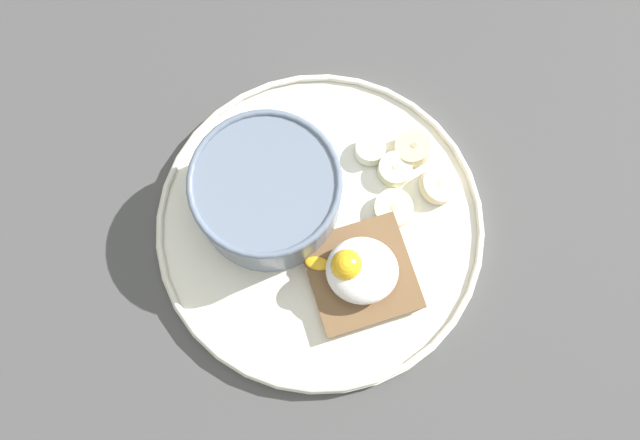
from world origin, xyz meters
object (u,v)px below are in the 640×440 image
toast_slice (361,275)px  poached_egg (359,270)px  banana_slice_back (393,209)px  oatmeal_bowl (267,192)px  banana_slice_right (440,185)px  banana_slice_left (413,148)px  banana_slice_front (395,169)px  banana_slice_inner (370,150)px

toast_slice → poached_egg: (0.26, -0.04, 2.10)cm
banana_slice_back → oatmeal_bowl: bearing=-0.3°
oatmeal_bowl → banana_slice_right: (-15.42, -2.37, -2.61)cm
toast_slice → banana_slice_left: banana_slice_left is taller
banana_slice_back → banana_slice_right: banana_slice_right is taller
banana_slice_front → poached_egg: bearing=73.4°
banana_slice_right → banana_slice_inner: 7.11cm
oatmeal_bowl → banana_slice_front: 12.18cm
oatmeal_bowl → poached_egg: size_ratio=1.53×
banana_slice_front → toast_slice: bearing=74.9°
banana_slice_left → banana_slice_inner: (3.94, 0.37, -0.19)cm
toast_slice → banana_slice_back: size_ratio=2.32×
poached_egg → oatmeal_bowl: bearing=-37.0°
oatmeal_bowl → banana_slice_front: oatmeal_bowl is taller
poached_egg → banana_slice_back: 7.26cm
toast_slice → banana_slice_right: 11.04cm
banana_slice_left → banana_slice_right: size_ratio=1.13×
banana_slice_left → banana_slice_right: (-2.48, 3.41, -0.06)cm
poached_egg → banana_slice_front: (-2.96, -9.95, -2.16)cm
oatmeal_bowl → poached_egg: 10.44cm
toast_slice → poached_egg: size_ratio=1.36×
banana_slice_front → banana_slice_right: bearing=162.4°
banana_slice_right → banana_slice_left: bearing=-53.9°
banana_slice_left → toast_slice: bearing=70.2°
toast_slice → oatmeal_bowl: bearing=-36.3°
banana_slice_front → banana_slice_back: size_ratio=0.66×
poached_egg → banana_slice_left: poached_egg is taller
poached_egg → banana_slice_right: size_ratio=2.32×
toast_slice → banana_slice_front: same height
banana_slice_front → banana_slice_inner: (2.30, -1.74, -0.03)cm
banana_slice_left → banana_slice_right: 4.22cm
banana_slice_front → banana_slice_left: banana_slice_left is taller
banana_slice_right → banana_slice_inner: banana_slice_right is taller
oatmeal_bowl → banana_slice_left: (-12.93, -5.78, -2.55)cm
toast_slice → banana_slice_left: bearing=-109.8°
toast_slice → poached_egg: 2.12cm
toast_slice → banana_slice_back: 6.82cm
banana_slice_left → banana_slice_inner: size_ratio=1.23×
banana_slice_right → banana_slice_front: bearing=-17.6°
banana_slice_left → banana_slice_inner: bearing=5.3°
oatmeal_bowl → banana_slice_back: bearing=179.7°
toast_slice → banana_slice_front: 10.35cm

